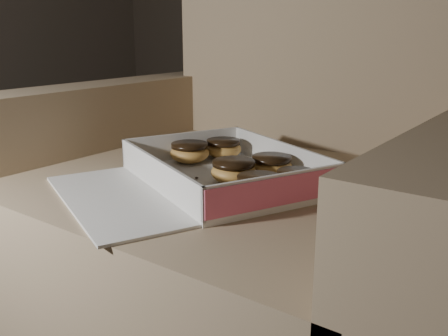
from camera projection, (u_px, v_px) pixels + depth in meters
name	position (u px, v px, depth m)	size (l,w,h in m)	color
floor	(62.00, 279.00, 1.52)	(4.50, 4.50, 0.00)	black
armchair	(253.00, 228.00, 1.08)	(0.98, 0.82, 1.02)	#8D775A
bakery_box	(206.00, 179.00, 0.92)	(0.51, 0.54, 0.06)	silver
donut_a	(296.00, 181.00, 0.86)	(0.07, 0.07, 0.04)	#BC8541
donut_b	(259.00, 187.00, 0.82)	(0.08, 0.08, 0.04)	#BC8541
donut_c	(272.00, 165.00, 0.95)	(0.08, 0.08, 0.04)	#BC8541
donut_d	(234.00, 171.00, 0.91)	(0.08, 0.08, 0.04)	#BC8541
donut_e	(190.00, 152.00, 1.05)	(0.08, 0.08, 0.04)	#BC8541
donut_f	(223.00, 148.00, 1.09)	(0.08, 0.08, 0.04)	#BC8541
crumb_a	(154.00, 175.00, 0.95)	(0.01, 0.01, 0.00)	black
crumb_b	(197.00, 178.00, 0.94)	(0.01, 0.01, 0.00)	black
crumb_c	(219.00, 186.00, 0.89)	(0.01, 0.01, 0.00)	black
crumb_d	(154.00, 164.00, 1.03)	(0.01, 0.01, 0.00)	black
crumb_e	(210.00, 198.00, 0.83)	(0.01, 0.01, 0.00)	black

